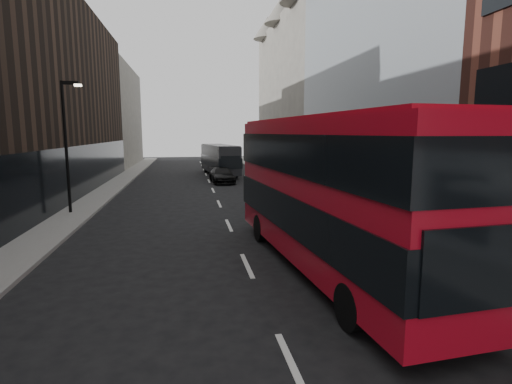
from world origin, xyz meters
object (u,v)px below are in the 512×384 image
car_a (287,213)px  car_c (222,175)px  street_lamp (67,138)px  car_b (275,192)px  red_bus (330,187)px  grey_bus (220,159)px

car_a → car_c: 18.07m
street_lamp → car_b: bearing=8.8°
red_bus → car_a: size_ratio=2.72×
street_lamp → car_c: size_ratio=1.48×
grey_bus → car_b: 17.55m
car_b → car_a: bearing=-93.2°
grey_bus → car_b: grey_bus is taller
car_b → grey_bus: bearing=101.3°
street_lamp → red_bus: 15.35m
car_c → grey_bus: bearing=83.3°
car_c → car_b: bearing=-81.2°
street_lamp → red_bus: size_ratio=0.56×
grey_bus → car_c: size_ratio=2.13×
red_bus → grey_bus: size_ratio=1.24×
red_bus → grey_bus: bearing=87.3°
grey_bus → street_lamp: bearing=-124.3°
car_c → red_bus: bearing=-90.3°
street_lamp → car_c: bearing=53.8°
red_bus → car_c: size_ratio=2.64×
grey_bus → red_bus: bearing=-95.4°
street_lamp → car_a: street_lamp is taller
car_c → street_lamp: bearing=-130.1°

